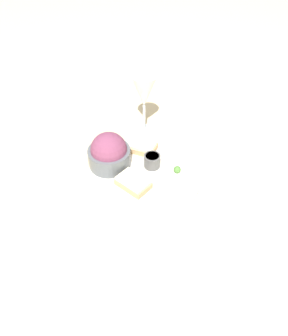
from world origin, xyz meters
The scene contains 9 objects.
ground_plane centered at (0.00, 0.00, 0.00)m, with size 4.00×4.00×0.00m, color #C6B289.
dinner_plate centered at (0.00, 0.00, 0.01)m, with size 0.31×0.31×0.01m.
salad_bowl centered at (0.10, 0.00, 0.05)m, with size 0.12×0.12×0.10m.
sauce_ramekin centered at (-0.01, -0.04, 0.04)m, with size 0.05×0.05×0.04m.
cheese_toast_near centered at (0.04, -0.09, 0.03)m, with size 0.08×0.06×0.03m.
cheese_toast_far centered at (0.01, 0.05, 0.03)m, with size 0.10×0.08×0.03m.
wine_glass centered at (0.08, -0.19, 0.14)m, with size 0.08×0.08×0.19m.
garnish centered at (-0.08, -0.04, 0.02)m, with size 0.02×0.02×0.02m.
fork centered at (0.17, 0.19, 0.00)m, with size 0.04×0.18×0.01m.
Camera 1 is at (-0.23, 0.59, 0.64)m, focal length 35.00 mm.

